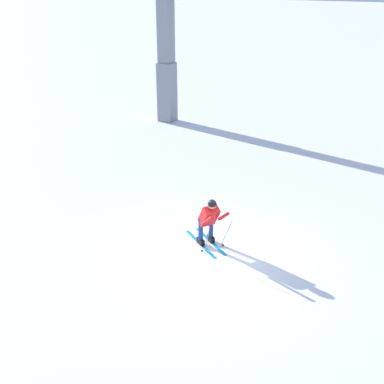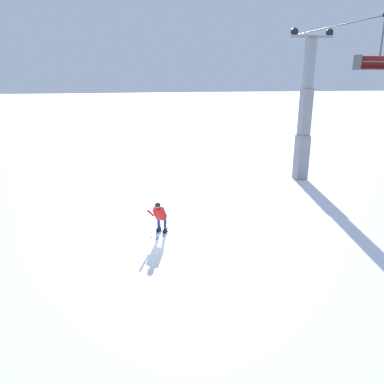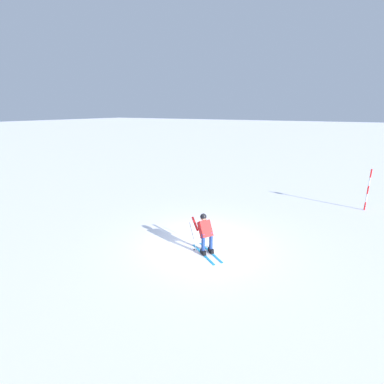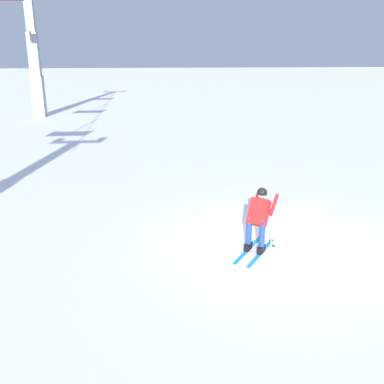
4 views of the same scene
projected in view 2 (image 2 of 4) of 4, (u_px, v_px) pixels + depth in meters
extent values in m
plane|color=white|center=(148.00, 238.00, 16.06)|extent=(260.00, 260.00, 0.00)
cube|color=#198CCC|center=(165.00, 232.00, 16.59)|extent=(1.40, 1.02, 0.01)
cube|color=black|center=(165.00, 230.00, 16.56)|extent=(0.29, 0.25, 0.16)
cylinder|color=navy|center=(165.00, 222.00, 16.44)|extent=(0.13, 0.13, 0.66)
cube|color=#198CCC|center=(159.00, 231.00, 16.71)|extent=(1.40, 1.02, 0.01)
cube|color=black|center=(159.00, 229.00, 16.69)|extent=(0.29, 0.25, 0.16)
cylinder|color=navy|center=(159.00, 221.00, 16.57)|extent=(0.13, 0.13, 0.66)
cube|color=red|center=(160.00, 213.00, 16.24)|extent=(0.68, 0.65, 0.65)
sphere|color=tan|center=(158.00, 206.00, 15.99)|extent=(0.22, 0.22, 0.22)
sphere|color=black|center=(158.00, 205.00, 15.98)|extent=(0.24, 0.24, 0.24)
cylinder|color=red|center=(160.00, 215.00, 15.80)|extent=(0.45, 0.35, 0.43)
cylinder|color=gray|center=(161.00, 228.00, 15.92)|extent=(0.46, 0.19, 1.13)
cylinder|color=black|center=(164.00, 235.00, 16.17)|extent=(0.07, 0.07, 0.01)
cylinder|color=red|center=(151.00, 213.00, 15.98)|extent=(0.45, 0.35, 0.43)
cylinder|color=gray|center=(150.00, 226.00, 16.14)|extent=(0.33, 0.38, 1.13)
cylinder|color=black|center=(151.00, 233.00, 16.42)|extent=(0.07, 0.07, 0.01)
cube|color=gray|center=(301.00, 157.00, 24.66)|extent=(0.75, 0.75, 2.87)
cube|color=gray|center=(305.00, 112.00, 23.80)|extent=(0.63, 0.63, 2.87)
cube|color=gray|center=(309.00, 64.00, 22.95)|extent=(0.51, 0.51, 2.87)
cube|color=gray|center=(312.00, 37.00, 22.50)|extent=(0.28, 2.59, 0.18)
cylinder|color=black|center=(330.00, 33.00, 22.62)|extent=(0.10, 0.44, 0.44)
cylinder|color=black|center=(295.00, 32.00, 22.23)|extent=(0.10, 0.44, 0.44)
cylinder|color=#4C4F54|center=(383.00, 36.00, 16.53)|extent=(0.07, 0.07, 1.65)
cube|color=maroon|center=(378.00, 69.00, 16.94)|extent=(0.45, 2.12, 0.06)
cube|color=maroon|center=(376.00, 63.00, 17.04)|extent=(0.06, 2.12, 0.55)
cylinder|color=#4C4F54|center=(384.00, 62.00, 16.56)|extent=(0.04, 2.02, 0.04)
cube|color=#4C4F54|center=(357.00, 62.00, 16.67)|extent=(0.57, 0.05, 0.63)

